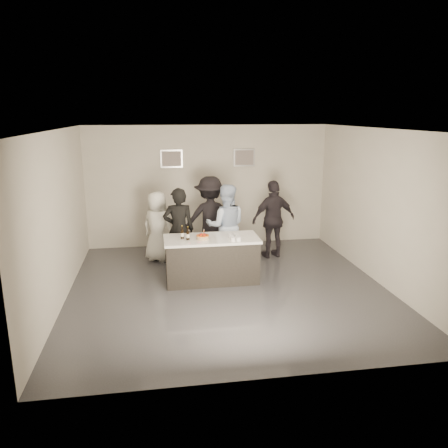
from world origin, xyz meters
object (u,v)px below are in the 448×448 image
at_px(beer_bottle_a, 182,232).
at_px(person_main_blue, 226,226).
at_px(cake, 203,237).
at_px(person_guest_back, 210,218).
at_px(bar_counter, 212,259).
at_px(person_guest_right, 274,219).
at_px(person_guest_left, 158,227).
at_px(beer_bottle_b, 188,233).
at_px(person_main_black, 179,230).

relative_size(beer_bottle_a, person_main_blue, 0.14).
bearing_deg(beer_bottle_a, cake, -13.68).
bearing_deg(person_guest_back, cake, 80.00).
relative_size(bar_counter, person_guest_right, 1.03).
relative_size(person_guest_left, person_guest_back, 0.84).
xyz_separation_m(beer_bottle_a, beer_bottle_b, (0.10, -0.10, 0.00)).
bearing_deg(beer_bottle_a, person_guest_back, 62.36).
bearing_deg(beer_bottle_a, person_main_black, 92.34).
bearing_deg(person_guest_right, beer_bottle_a, 18.28).
bearing_deg(cake, person_main_black, 117.58).
distance_m(beer_bottle_b, person_main_black, 0.82).
distance_m(person_main_blue, person_guest_left, 1.58).
height_order(person_guest_left, person_guest_back, person_guest_back).
relative_size(cake, person_guest_back, 0.13).
distance_m(beer_bottle_a, person_main_black, 0.72).
relative_size(person_guest_left, person_guest_right, 0.88).
height_order(cake, person_guest_left, person_guest_left).
relative_size(cake, person_main_black, 0.14).
height_order(person_main_blue, person_guest_left, person_main_blue).
relative_size(beer_bottle_b, person_main_blue, 0.14).
height_order(person_guest_right, person_guest_back, person_guest_back).
height_order(beer_bottle_b, person_guest_right, person_guest_right).
bearing_deg(person_guest_back, beer_bottle_b, 70.09).
xyz_separation_m(beer_bottle_b, person_guest_right, (2.08, 1.37, -0.13)).
distance_m(person_main_blue, person_guest_back, 0.61).
bearing_deg(person_guest_left, bar_counter, 161.10).
xyz_separation_m(bar_counter, person_main_blue, (0.43, 0.85, 0.46)).
height_order(bar_counter, person_main_blue, person_main_blue).
distance_m(cake, person_main_black, 0.90).
height_order(bar_counter, cake, cake).
xyz_separation_m(bar_counter, person_guest_right, (1.61, 1.29, 0.45)).
height_order(beer_bottle_a, person_main_blue, person_main_blue).
bearing_deg(beer_bottle_b, person_guest_back, 67.20).
bearing_deg(bar_counter, beer_bottle_b, -169.43).
xyz_separation_m(cake, beer_bottle_b, (-0.29, -0.00, 0.09)).
height_order(bar_counter, beer_bottle_a, beer_bottle_a).
bearing_deg(cake, person_guest_back, 77.11).
distance_m(beer_bottle_b, person_guest_back, 1.62).
distance_m(beer_bottle_b, person_guest_right, 2.50).
xyz_separation_m(beer_bottle_b, person_guest_left, (-0.56, 1.52, -0.23)).
relative_size(beer_bottle_a, person_guest_right, 0.14).
bearing_deg(person_main_black, bar_counter, 131.02).
relative_size(bar_counter, person_guest_left, 1.17).
bearing_deg(person_guest_right, bar_counter, 26.59).
bearing_deg(person_guest_left, person_guest_right, -147.87).
bearing_deg(person_guest_back, person_guest_right, 178.41).
height_order(cake, person_guest_right, person_guest_right).
distance_m(beer_bottle_a, person_guest_right, 2.53).
bearing_deg(person_guest_back, bar_counter, 86.51).
xyz_separation_m(cake, person_guest_left, (-0.85, 1.51, -0.14)).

